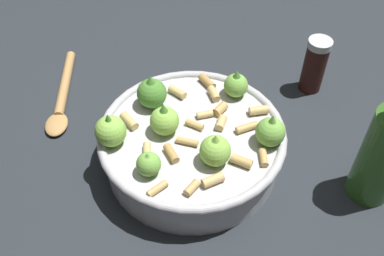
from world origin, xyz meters
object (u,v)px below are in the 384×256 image
wooden_spoon (63,96)px  cooking_pan (191,142)px  pepper_shaker (315,65)px  olive_oil_bottle (384,154)px

wooden_spoon → cooking_pan: bearing=166.3°
cooking_pan → wooden_spoon: cooking_pan is taller
cooking_pan → pepper_shaker: (-0.15, -0.22, 0.01)m
wooden_spoon → pepper_shaker: bearing=-158.1°
pepper_shaker → wooden_spoon: size_ratio=0.50×
pepper_shaker → olive_oil_bottle: size_ratio=0.51×
olive_oil_bottle → wooden_spoon: 0.51m
pepper_shaker → olive_oil_bottle: olive_oil_bottle is taller
olive_oil_bottle → wooden_spoon: bearing=-4.0°
cooking_pan → olive_oil_bottle: olive_oil_bottle is taller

